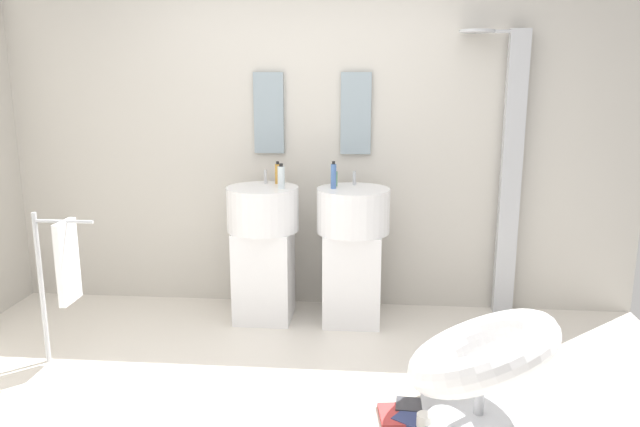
# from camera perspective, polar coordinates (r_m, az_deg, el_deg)

# --- Properties ---
(ground_plane) EXTENTS (4.80, 3.60, 0.04)m
(ground_plane) POSITION_cam_1_polar(r_m,az_deg,el_deg) (3.48, -3.43, -17.78)
(ground_plane) COLOR silver
(rear_partition) EXTENTS (4.80, 0.10, 2.60)m
(rear_partition) POSITION_cam_1_polar(r_m,az_deg,el_deg) (4.66, -0.64, 7.22)
(rear_partition) COLOR beige
(rear_partition) RESTS_ON ground_plane
(pedestal_sink_left) EXTENTS (0.51, 0.51, 1.07)m
(pedestal_sink_left) POSITION_cam_1_polar(r_m,az_deg,el_deg) (4.46, -5.22, -3.03)
(pedestal_sink_left) COLOR white
(pedestal_sink_left) RESTS_ON ground_plane
(pedestal_sink_right) EXTENTS (0.51, 0.51, 1.07)m
(pedestal_sink_right) POSITION_cam_1_polar(r_m,az_deg,el_deg) (4.39, 3.03, -3.24)
(pedestal_sink_right) COLOR white
(pedestal_sink_right) RESTS_ON ground_plane
(vanity_mirror_left) EXTENTS (0.22, 0.03, 0.59)m
(vanity_mirror_left) POSITION_cam_1_polar(r_m,az_deg,el_deg) (4.62, -4.73, 9.20)
(vanity_mirror_left) COLOR #8C9EA8
(vanity_mirror_right) EXTENTS (0.22, 0.03, 0.59)m
(vanity_mirror_right) POSITION_cam_1_polar(r_m,az_deg,el_deg) (4.56, 3.32, 9.17)
(vanity_mirror_right) COLOR #8C9EA8
(shower_column) EXTENTS (0.49, 0.24, 2.05)m
(shower_column) POSITION_cam_1_polar(r_m,az_deg,el_deg) (4.64, 16.99, 3.90)
(shower_column) COLOR #B7BABF
(shower_column) RESTS_ON ground_plane
(lounge_chair) EXTENTS (1.02, 1.01, 0.65)m
(lounge_chair) POSITION_cam_1_polar(r_m,az_deg,el_deg) (3.27, 14.63, -12.99)
(lounge_chair) COLOR #B7BABF
(lounge_chair) RESTS_ON ground_plane
(towel_rack) EXTENTS (0.37, 0.22, 0.95)m
(towel_rack) POSITION_cam_1_polar(r_m,az_deg,el_deg) (4.02, -22.55, -4.42)
(towel_rack) COLOR #B7BABF
(towel_rack) RESTS_ON ground_plane
(area_rug) EXTENTS (0.94, 0.78, 0.01)m
(area_rug) POSITION_cam_1_polar(r_m,az_deg,el_deg) (3.43, 8.09, -17.91)
(area_rug) COLOR beige
(area_rug) RESTS_ON ground_plane
(magazine_charcoal) EXTENTS (0.25, 0.16, 0.03)m
(magazine_charcoal) POSITION_cam_1_polar(r_m,az_deg,el_deg) (3.47, 9.06, -17.17)
(magazine_charcoal) COLOR #38383D
(magazine_charcoal) RESTS_ON area_rug
(magazine_navy) EXTENTS (0.35, 0.32, 0.03)m
(magazine_navy) POSITION_cam_1_polar(r_m,az_deg,el_deg) (3.35, 9.66, -18.47)
(magazine_navy) COLOR navy
(magazine_navy) RESTS_ON area_rug
(magazine_red) EXTENTS (0.28, 0.25, 0.02)m
(magazine_red) POSITION_cam_1_polar(r_m,az_deg,el_deg) (3.40, 7.81, -17.91)
(magazine_red) COLOR #B73838
(magazine_red) RESTS_ON area_rug
(coffee_mug) EXTENTS (0.08, 0.08, 0.09)m
(coffee_mug) POSITION_cam_1_polar(r_m,az_deg,el_deg) (3.29, 9.58, -18.44)
(coffee_mug) COLOR white
(coffee_mug) RESTS_ON area_rug
(soap_bottle_clear) EXTENTS (0.05, 0.05, 0.17)m
(soap_bottle_clear) POSITION_cam_1_polar(r_m,az_deg,el_deg) (4.28, -3.59, 3.37)
(soap_bottle_clear) COLOR silver
(soap_bottle_clear) RESTS_ON pedestal_sink_left
(soap_bottle_green) EXTENTS (0.04, 0.04, 0.12)m
(soap_bottle_green) POSITION_cam_1_polar(r_m,az_deg,el_deg) (4.37, 1.33, 3.25)
(soap_bottle_green) COLOR #59996B
(soap_bottle_green) RESTS_ON pedestal_sink_right
(soap_bottle_amber) EXTENTS (0.04, 0.04, 0.16)m
(soap_bottle_amber) POSITION_cam_1_polar(r_m,az_deg,el_deg) (4.48, -3.92, 3.70)
(soap_bottle_amber) COLOR #C68C38
(soap_bottle_amber) RESTS_ON pedestal_sink_left
(soap_bottle_blue) EXTENTS (0.04, 0.04, 0.19)m
(soap_bottle_blue) POSITION_cam_1_polar(r_m,az_deg,el_deg) (4.28, 1.25, 3.48)
(soap_bottle_blue) COLOR #4C72B7
(soap_bottle_blue) RESTS_ON pedestal_sink_right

